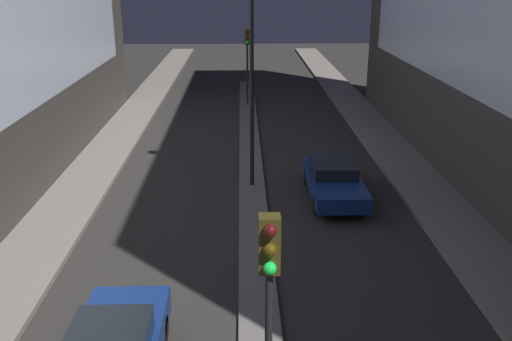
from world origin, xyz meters
The scene contains 5 objects.
median_strip centered at (0.00, 20.67, 0.06)m, with size 1.01×39.34×0.11m.
traffic_light_near centered at (0.00, 4.15, 3.50)m, with size 0.32×0.42×4.61m.
traffic_light_mid centered at (0.00, 32.56, 3.50)m, with size 0.32×0.42×4.61m.
street_lamp centered at (0.00, 17.76, 5.92)m, with size 0.53×0.53×8.53m.
car_right_lane centered at (3.04, 16.62, 0.70)m, with size 1.87×4.78×1.34m.
Camera 1 is at (-0.39, -3.33, 8.03)m, focal length 40.00 mm.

